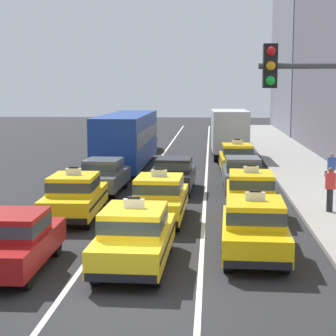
% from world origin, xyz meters
% --- Properties ---
extents(ground_plane, '(160.00, 160.00, 0.00)m').
position_xyz_m(ground_plane, '(0.00, 0.00, 0.00)').
color(ground_plane, '#232326').
extents(lane_stripe_left_center, '(0.14, 80.00, 0.01)m').
position_xyz_m(lane_stripe_left_center, '(-1.60, 20.00, 0.00)').
color(lane_stripe_left_center, silver).
rests_on(lane_stripe_left_center, ground).
extents(lane_stripe_center_right, '(0.14, 80.00, 0.01)m').
position_xyz_m(lane_stripe_center_right, '(1.60, 20.00, 0.00)').
color(lane_stripe_center_right, silver).
rests_on(lane_stripe_center_right, ground).
extents(sidewalk_curb, '(4.00, 90.00, 0.15)m').
position_xyz_m(sidewalk_curb, '(7.20, 15.00, 0.07)').
color(sidewalk_curb, gray).
rests_on(sidewalk_curb, ground).
extents(sedan_left_nearest, '(1.84, 4.33, 1.58)m').
position_xyz_m(sedan_left_nearest, '(-3.31, 1.83, 0.85)').
color(sedan_left_nearest, black).
rests_on(sedan_left_nearest, ground).
extents(taxi_left_second, '(1.95, 4.61, 1.96)m').
position_xyz_m(taxi_left_second, '(-3.15, 8.02, 0.88)').
color(taxi_left_second, black).
rests_on(taxi_left_second, ground).
extents(sedan_left_third, '(1.89, 4.35, 1.58)m').
position_xyz_m(sedan_left_third, '(-3.05, 13.36, 0.85)').
color(sedan_left_third, black).
rests_on(sedan_left_third, ground).
extents(bus_left_fourth, '(2.52, 11.20, 3.22)m').
position_xyz_m(bus_left_fourth, '(-3.18, 22.01, 1.82)').
color(bus_left_fourth, black).
rests_on(bus_left_fourth, ground).
extents(taxi_left_fifth, '(1.96, 4.62, 1.96)m').
position_xyz_m(taxi_left_fifth, '(-3.26, 31.53, 0.88)').
color(taxi_left_fifth, black).
rests_on(taxi_left_fifth, ground).
extents(taxi_center_nearest, '(1.91, 4.60, 1.96)m').
position_xyz_m(taxi_center_nearest, '(-0.18, 2.37, 0.88)').
color(taxi_center_nearest, black).
rests_on(taxi_center_nearest, ground).
extents(taxi_center_second, '(1.91, 4.60, 1.96)m').
position_xyz_m(taxi_center_second, '(0.00, 7.87, 0.88)').
color(taxi_center_second, black).
rests_on(taxi_center_second, ground).
extents(sedan_center_third, '(1.90, 4.36, 1.58)m').
position_xyz_m(sedan_center_third, '(0.15, 14.01, 0.85)').
color(sedan_center_third, black).
rests_on(sedan_center_third, ground).
extents(taxi_right_nearest, '(1.94, 4.61, 1.96)m').
position_xyz_m(taxi_right_nearest, '(3.10, 3.62, 0.88)').
color(taxi_right_nearest, black).
rests_on(taxi_right_nearest, ground).
extents(taxi_right_second, '(1.93, 4.60, 1.96)m').
position_xyz_m(taxi_right_second, '(3.35, 9.07, 0.88)').
color(taxi_right_second, black).
rests_on(taxi_right_second, ground).
extents(sedan_right_third, '(1.83, 4.33, 1.58)m').
position_xyz_m(sedan_right_third, '(3.33, 14.53, 0.85)').
color(sedan_right_third, black).
rests_on(sedan_right_third, ground).
extents(taxi_right_fourth, '(1.94, 4.61, 1.96)m').
position_xyz_m(taxi_right_fourth, '(3.29, 19.96, 0.88)').
color(taxi_right_fourth, black).
rests_on(taxi_right_fourth, ground).
extents(box_truck_right_fifth, '(2.44, 7.02, 3.27)m').
position_xyz_m(box_truck_right_fifth, '(3.04, 27.37, 1.78)').
color(box_truck_right_fifth, black).
rests_on(box_truck_right_fifth, ground).
extents(sedan_right_sixth, '(1.88, 4.35, 1.58)m').
position_xyz_m(sedan_right_sixth, '(3.30, 34.07, 0.85)').
color(sedan_right_sixth, black).
rests_on(sedan_right_sixth, ground).
extents(pedestrian_near_crosswalk, '(0.47, 0.24, 1.61)m').
position_xyz_m(pedestrian_near_crosswalk, '(7.50, 14.97, 0.96)').
color(pedestrian_near_crosswalk, '#23232D').
rests_on(pedestrian_near_crosswalk, sidewalk_curb).
extents(pedestrian_by_storefront, '(0.36, 0.24, 1.69)m').
position_xyz_m(pedestrian_by_storefront, '(6.34, 9.32, 1.01)').
color(pedestrian_by_storefront, '#23232D').
rests_on(pedestrian_by_storefront, sidewalk_curb).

